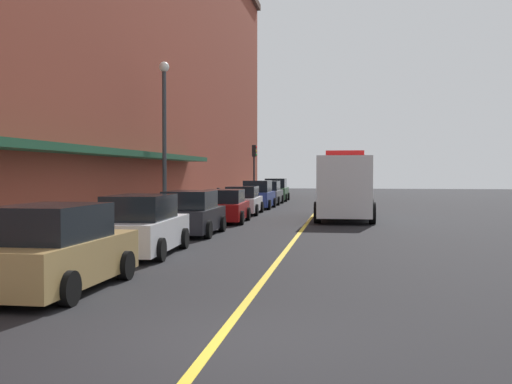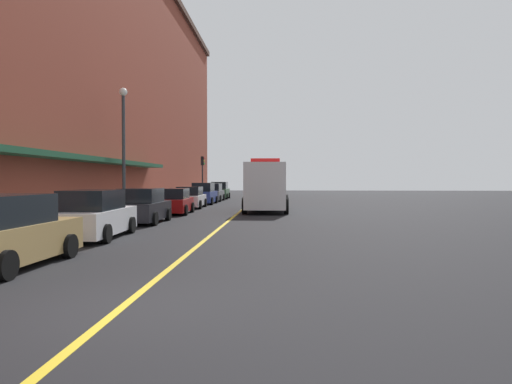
{
  "view_description": "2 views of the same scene",
  "coord_description": "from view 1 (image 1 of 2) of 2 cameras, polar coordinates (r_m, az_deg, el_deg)",
  "views": [
    {
      "loc": [
        1.8,
        -8.62,
        2.39
      ],
      "look_at": [
        -2.61,
        21.89,
        1.39
      ],
      "focal_mm": 44.06,
      "sensor_mm": 36.0,
      "label": 1
    },
    {
      "loc": [
        2.57,
        -7.35,
        2.09
      ],
      "look_at": [
        0.99,
        23.76,
        1.25
      ],
      "focal_mm": 32.37,
      "sensor_mm": 36.0,
      "label": 2
    }
  ],
  "objects": [
    {
      "name": "parked_car_4",
      "position": [
        35.31,
        -1.19,
        -0.82
      ],
      "size": [
        2.11,
        4.63,
        1.57
      ],
      "rotation": [
        0.0,
        0.0,
        1.6
      ],
      "color": "silver",
      "rests_on": "ground"
    },
    {
      "name": "parked_car_3",
      "position": [
        29.49,
        -2.9,
        -1.36
      ],
      "size": [
        2.26,
        4.24,
        1.55
      ],
      "rotation": [
        0.0,
        0.0,
        1.61
      ],
      "color": "maroon",
      "rests_on": "ground"
    },
    {
      "name": "brick_building_left",
      "position": [
        37.08,
        -18.04,
        13.3
      ],
      "size": [
        14.77,
        64.0,
        19.59
      ],
      "color": "brown",
      "rests_on": "ground"
    },
    {
      "name": "parking_meter_3",
      "position": [
        16.29,
        -17.87,
        -2.91
      ],
      "size": [
        0.14,
        0.18,
        1.33
      ],
      "color": "#4C4C51",
      "rests_on": "sidewalk_left"
    },
    {
      "name": "parking_meter_1",
      "position": [
        20.09,
        -12.66,
        -1.98
      ],
      "size": [
        0.14,
        0.18,
        1.33
      ],
      "color": "#4C4C51",
      "rests_on": "sidewalk_left"
    },
    {
      "name": "parking_meter_4",
      "position": [
        16.4,
        -17.69,
        -2.88
      ],
      "size": [
        0.14,
        0.18,
        1.33
      ],
      "color": "#4C4C51",
      "rests_on": "sidewalk_left"
    },
    {
      "name": "sidewalk_left",
      "position": [
        34.63,
        -5.16,
        -1.98
      ],
      "size": [
        2.4,
        70.0,
        0.15
      ],
      "primitive_type": "cube",
      "color": "gray",
      "rests_on": "ground"
    },
    {
      "name": "lane_center_stripe",
      "position": [
        33.75,
        5.15,
        -2.2
      ],
      "size": [
        0.16,
        70.0,
        0.01
      ],
      "primitive_type": "cube",
      "color": "gold",
      "rests_on": "ground"
    },
    {
      "name": "parked_car_2",
      "position": [
        23.85,
        -5.91,
        -2.01
      ],
      "size": [
        2.09,
        4.29,
        1.67
      ],
      "rotation": [
        0.0,
        0.0,
        1.58
      ],
      "color": "black",
      "rests_on": "ground"
    },
    {
      "name": "parked_car_6",
      "position": [
        45.88,
        1.08,
        -0.13
      ],
      "size": [
        2.05,
        4.56,
        1.71
      ],
      "rotation": [
        0.0,
        0.0,
        1.57
      ],
      "color": "#595B60",
      "rests_on": "ground"
    },
    {
      "name": "ground_plane",
      "position": [
        33.75,
        5.15,
        -2.21
      ],
      "size": [
        112.0,
        112.0,
        0.0
      ],
      "primitive_type": "plane",
      "color": "black"
    },
    {
      "name": "street_lamp_left",
      "position": [
        27.33,
        -8.33,
        6.06
      ],
      "size": [
        0.44,
        0.44,
        6.94
      ],
      "color": "#33383D",
      "rests_on": "sidewalk_left"
    },
    {
      "name": "box_truck",
      "position": [
        31.94,
        8.14,
        0.42
      ],
      "size": [
        2.88,
        8.22,
        3.35
      ],
      "rotation": [
        0.0,
        0.0,
        -1.58
      ],
      "color": "silver",
      "rests_on": "ground"
    },
    {
      "name": "parking_meter_0",
      "position": [
        35.38,
        -3.45,
        -0.3
      ],
      "size": [
        0.14,
        0.18,
        1.33
      ],
      "color": "#4C4C51",
      "rests_on": "sidewalk_left"
    },
    {
      "name": "parked_car_7",
      "position": [
        51.26,
        1.84,
        0.14
      ],
      "size": [
        2.08,
        4.6,
        1.84
      ],
      "rotation": [
        0.0,
        0.0,
        1.59
      ],
      "color": "#2D5133",
      "rests_on": "ground"
    },
    {
      "name": "parked_car_1",
      "position": [
        18.37,
        -10.31,
        -3.11
      ],
      "size": [
        2.13,
        4.7,
        1.72
      ],
      "rotation": [
        0.0,
        0.0,
        1.61
      ],
      "color": "silver",
      "rests_on": "ground"
    },
    {
      "name": "parked_car_5",
      "position": [
        40.6,
        0.19,
        -0.32
      ],
      "size": [
        2.0,
        4.24,
        1.82
      ],
      "rotation": [
        0.0,
        0.0,
        1.56
      ],
      "color": "navy",
      "rests_on": "ground"
    },
    {
      "name": "parking_meter_2",
      "position": [
        40.85,
        -1.87,
        -0.01
      ],
      "size": [
        0.14,
        0.18,
        1.33
      ],
      "color": "#4C4C51",
      "rests_on": "sidewalk_left"
    },
    {
      "name": "parked_car_0",
      "position": [
        13.22,
        -17.72,
        -5.08
      ],
      "size": [
        2.1,
        4.5,
        1.74
      ],
      "rotation": [
        0.0,
        0.0,
        1.55
      ],
      "color": "#A5844C",
      "rests_on": "ground"
    },
    {
      "name": "traffic_light_near",
      "position": [
        48.6,
        -0.17,
        2.76
      ],
      "size": [
        0.38,
        0.36,
        4.3
      ],
      "color": "#232326",
      "rests_on": "sidewalk_left"
    }
  ]
}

